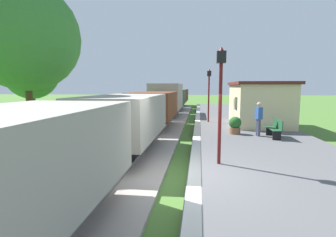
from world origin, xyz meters
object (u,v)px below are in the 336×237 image
(bench_near_hut, at_px, (275,128))
(freight_train, at_px, (162,103))
(lamp_post_near, at_px, (221,84))
(bench_down_platform, at_px, (242,110))
(person_waiting, at_px, (259,118))
(potted_planter, at_px, (235,125))
(lamp_post_far, at_px, (209,86))
(station_hut, at_px, (259,103))
(tree_trackside_mid, at_px, (25,38))
(tree_trackside_far, at_px, (31,73))

(bench_near_hut, bearing_deg, freight_train, 133.51)
(lamp_post_near, bearing_deg, bench_down_platform, 78.33)
(bench_down_platform, relative_size, person_waiting, 0.88)
(potted_planter, height_order, lamp_post_far, lamp_post_far)
(station_hut, xyz_separation_m, potted_planter, (-2.01, -3.88, -0.93))
(bench_down_platform, relative_size, tree_trackside_mid, 0.21)
(tree_trackside_far, bearing_deg, freight_train, 27.06)
(lamp_post_far, bearing_deg, station_hut, -12.11)
(station_hut, distance_m, tree_trackside_far, 14.99)
(person_waiting, relative_size, potted_planter, 1.87)
(freight_train, height_order, bench_near_hut, freight_train)
(person_waiting, bearing_deg, lamp_post_far, -80.99)
(person_waiting, bearing_deg, potted_planter, -39.20)
(bench_down_platform, xyz_separation_m, potted_planter, (-1.79, -9.13, 0.00))
(bench_near_hut, xyz_separation_m, tree_trackside_mid, (-10.89, -2.72, 4.03))
(bench_down_platform, bearing_deg, tree_trackside_far, -154.04)
(tree_trackside_mid, bearing_deg, station_hut, 33.76)
(tree_trackside_mid, bearing_deg, tree_trackside_far, 123.09)
(potted_planter, relative_size, lamp_post_far, 0.25)
(tree_trackside_far, bearing_deg, bench_down_platform, 25.96)
(person_waiting, distance_m, lamp_post_far, 5.78)
(lamp_post_near, bearing_deg, lamp_post_far, 90.00)
(station_hut, bearing_deg, tree_trackside_far, -172.92)
(person_waiting, xyz_separation_m, tree_trackside_far, (-13.82, 2.52, 2.44))
(station_hut, height_order, bench_down_platform, station_hut)
(bench_near_hut, distance_m, lamp_post_far, 6.53)
(lamp_post_far, bearing_deg, person_waiting, -65.37)
(tree_trackside_mid, bearing_deg, freight_train, 65.96)
(lamp_post_near, bearing_deg, potted_planter, 77.44)
(bench_down_platform, distance_m, lamp_post_near, 15.13)
(freight_train, height_order, tree_trackside_mid, tree_trackside_mid)
(freight_train, xyz_separation_m, bench_near_hut, (6.59, -6.94, -0.73))
(station_hut, height_order, lamp_post_far, lamp_post_far)
(person_waiting, bearing_deg, bench_down_platform, -109.89)
(person_waiting, height_order, potted_planter, person_waiting)
(lamp_post_far, bearing_deg, bench_down_platform, 56.33)
(station_hut, bearing_deg, lamp_post_near, -108.98)
(bench_near_hut, distance_m, tree_trackside_far, 15.10)
(tree_trackside_mid, bearing_deg, potted_planter, 21.28)
(freight_train, height_order, bench_down_platform, freight_train)
(station_hut, bearing_deg, tree_trackside_mid, -146.24)
(bench_near_hut, xyz_separation_m, lamp_post_far, (-3.03, 5.40, 2.08))
(lamp_post_near, bearing_deg, freight_train, 106.96)
(bench_down_platform, bearing_deg, tree_trackside_mid, -130.69)
(freight_train, distance_m, bench_near_hut, 9.59)
(bench_down_platform, distance_m, tree_trackside_mid, 17.19)
(bench_near_hut, bearing_deg, person_waiting, 153.54)
(potted_planter, bearing_deg, lamp_post_near, -102.56)
(station_hut, height_order, tree_trackside_far, tree_trackside_far)
(potted_planter, bearing_deg, freight_train, 128.11)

